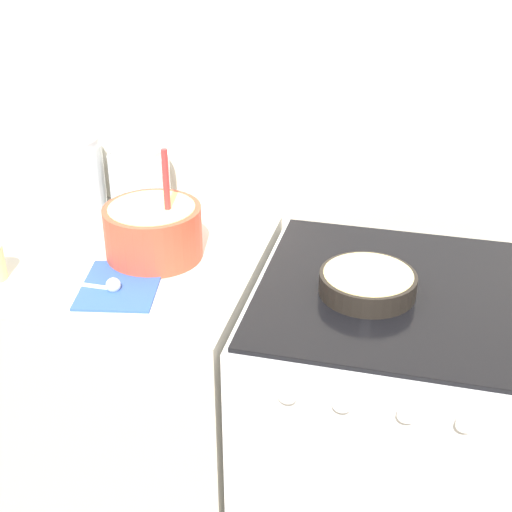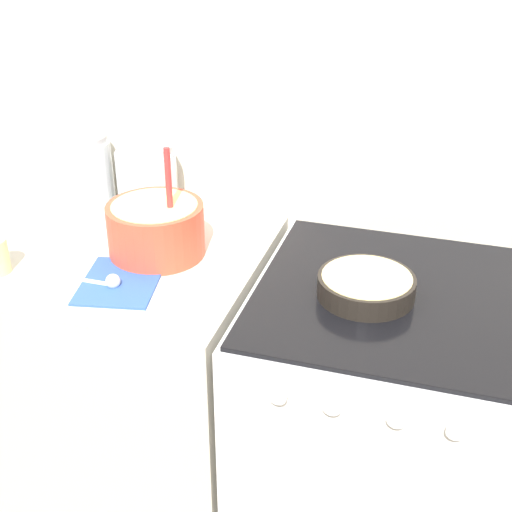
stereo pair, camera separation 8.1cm
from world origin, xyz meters
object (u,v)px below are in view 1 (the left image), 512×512
storage_jar_middle (141,189)px  stove (376,433)px  storage_jar_left (75,181)px  mixing_bowl (153,229)px  baking_pan (368,283)px

storage_jar_middle → stove: bearing=-17.6°
storage_jar_left → storage_jar_middle: storage_jar_left is taller
mixing_bowl → storage_jar_middle: size_ratio=1.39×
baking_pan → storage_jar_middle: storage_jar_middle is taller
storage_jar_left → baking_pan: bearing=-16.7°
stove → storage_jar_middle: 0.95m
storage_jar_left → storage_jar_middle: size_ratio=1.04×
baking_pan → storage_jar_middle: 0.73m
stove → storage_jar_middle: storage_jar_middle is taller
stove → mixing_bowl: 0.82m
storage_jar_left → mixing_bowl: bearing=-33.0°
baking_pan → storage_jar_left: size_ratio=1.03×
mixing_bowl → storage_jar_left: size_ratio=1.33×
mixing_bowl → storage_jar_left: 0.39m
stove → storage_jar_left: bearing=166.1°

